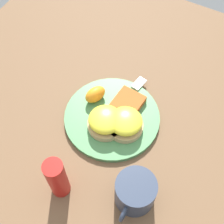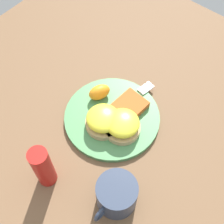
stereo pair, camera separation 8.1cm
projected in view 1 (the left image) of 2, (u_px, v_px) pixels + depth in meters
The scene contains 9 objects.
ground_plane at pixel (112, 119), 0.84m from camera, with size 1.10×1.10×0.00m, color brown.
plate at pixel (112, 117), 0.83m from camera, with size 0.25×0.25×0.01m, color #47844C.
sandwich_benedict_left at pixel (104, 121), 0.79m from camera, with size 0.09×0.09×0.05m.
sandwich_benedict_right at pixel (125, 123), 0.79m from camera, with size 0.09×0.09×0.05m.
hashbrown_patty at pixel (125, 107), 0.83m from camera, with size 0.11×0.07×0.02m, color #BB5421.
orange_wedge at pixel (95, 95), 0.84m from camera, with size 0.06×0.04×0.04m, color orange.
fork at pixel (124, 99), 0.85m from camera, with size 0.21×0.05×0.00m.
cup at pixel (135, 192), 0.69m from camera, with size 0.12×0.09×0.08m.
condiment_bottle at pixel (57, 178), 0.68m from camera, with size 0.04×0.04×0.14m, color #B21914.
Camera 1 is at (0.38, 0.21, 0.72)m, focal length 50.00 mm.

